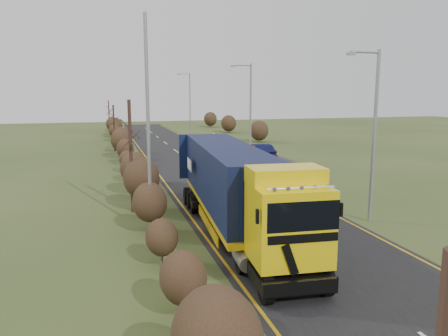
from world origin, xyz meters
TOP-DOWN VIEW (x-y plane):
  - ground at (0.00, 0.00)m, footprint 160.00×160.00m
  - road at (0.00, 10.00)m, footprint 8.00×120.00m
  - layby at (6.50, 20.00)m, footprint 6.00×18.00m
  - lane_markings at (0.00, 9.69)m, footprint 7.52×116.00m
  - hedgerow at (-6.00, 7.89)m, footprint 2.24×102.04m
  - lorry at (-2.35, -1.17)m, footprint 3.36×14.72m
  - car_red_hatchback at (7.14, 18.44)m, footprint 1.98×3.63m
  - car_blue_sedan at (6.63, 19.44)m, footprint 1.70×4.77m
  - streetlight_near at (4.74, -1.09)m, footprint 1.80×0.18m
  - streetlight_mid at (4.49, 16.43)m, footprint 1.88×0.18m
  - streetlight_far at (4.78, 43.97)m, footprint 1.96×0.18m
  - left_pole at (-5.99, -0.20)m, footprint 0.16×0.16m
  - speed_sign at (4.20, 14.68)m, footprint 0.56×0.10m
  - warning_board at (4.20, 27.66)m, footprint 0.76×0.11m

SIDE VIEW (x-z plane):
  - ground at x=0.00m, z-range 0.00..0.00m
  - road at x=0.00m, z-range 0.00..0.02m
  - layby at x=6.50m, z-range 0.00..0.02m
  - lane_markings at x=0.00m, z-range 0.03..0.03m
  - car_red_hatchback at x=7.14m, z-range 0.00..1.17m
  - car_blue_sedan at x=6.63m, z-range 0.00..1.57m
  - warning_board at x=4.20m, z-range 0.23..2.23m
  - speed_sign at x=4.20m, z-range 0.38..2.41m
  - hedgerow at x=-6.00m, z-range -1.41..4.64m
  - lorry at x=-2.35m, z-range 0.27..4.33m
  - streetlight_near at x=4.74m, z-range 0.41..8.83m
  - streetlight_mid at x=4.49m, z-range 0.44..9.28m
  - left_pole at x=-5.99m, z-range 0.00..9.74m
  - streetlight_far at x=4.78m, z-range 0.47..9.69m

